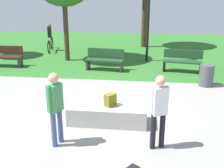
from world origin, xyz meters
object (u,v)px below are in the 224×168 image
at_px(skater_watching, 159,107).
at_px(park_bench_near_path, 183,61).
at_px(concrete_ledge, 108,114).
at_px(lamp_post, 149,9).
at_px(park_bench_far_right, 105,59).
at_px(cyclist_on_bicycle, 50,39).
at_px(skater_performing_trick, 55,104).
at_px(trash_bin, 206,75).
at_px(backpack_on_ledge, 110,100).
at_px(park_bench_far_left, 5,56).

xyz_separation_m(skater_watching, park_bench_near_path, (1.24, 6.12, -0.50)).
xyz_separation_m(concrete_ledge, lamp_post, (1.01, 6.70, 2.21)).
height_order(skater_watching, park_bench_near_path, skater_watching).
bearing_deg(park_bench_far_right, concrete_ledge, -81.14).
bearing_deg(lamp_post, cyclist_on_bicycle, 162.34).
xyz_separation_m(skater_watching, lamp_post, (-0.24, 7.78, 1.47)).
bearing_deg(cyclist_on_bicycle, skater_watching, -59.44).
relative_size(skater_performing_trick, lamp_post, 0.42).
bearing_deg(cyclist_on_bicycle, park_bench_far_right, -44.22).
xyz_separation_m(skater_performing_trick, trash_bin, (4.12, 4.52, -0.60)).
relative_size(backpack_on_ledge, lamp_post, 0.08).
height_order(concrete_ledge, skater_watching, skater_watching).
relative_size(park_bench_far_left, lamp_post, 0.40).
xyz_separation_m(park_bench_near_path, trash_bin, (0.64, -1.72, -0.09)).
relative_size(skater_watching, park_bench_far_right, 1.02).
bearing_deg(backpack_on_ledge, trash_bin, 175.47).
bearing_deg(park_bench_far_right, backpack_on_ledge, -80.33).
xyz_separation_m(concrete_ledge, skater_performing_trick, (-0.98, -1.19, 0.75)).
height_order(backpack_on_ledge, park_bench_near_path, park_bench_near_path).
relative_size(concrete_ledge, skater_performing_trick, 1.21).
height_order(park_bench_near_path, park_bench_far_right, same).
xyz_separation_m(lamp_post, cyclist_on_bicycle, (-5.35, 1.70, -1.82)).
distance_m(backpack_on_ledge, park_bench_far_left, 7.31).
distance_m(concrete_ledge, backpack_on_ledge, 0.40).
relative_size(park_bench_far_right, trash_bin, 2.11).
relative_size(park_bench_near_path, trash_bin, 2.12).
distance_m(park_bench_far_left, lamp_post, 6.83).
height_order(concrete_ledge, backpack_on_ledge, backpack_on_ledge).
xyz_separation_m(park_bench_near_path, park_bench_far_right, (-3.26, -0.12, 0.00)).
relative_size(concrete_ledge, park_bench_far_right, 1.24).
bearing_deg(skater_performing_trick, cyclist_on_bicycle, 109.33).
height_order(concrete_ledge, park_bench_far_right, park_bench_far_right).
relative_size(backpack_on_ledge, park_bench_near_path, 0.19).
xyz_separation_m(park_bench_near_path, cyclist_on_bicycle, (-6.84, 3.36, 0.15)).
relative_size(park_bench_far_left, cyclist_on_bicycle, 0.89).
bearing_deg(park_bench_near_path, cyclist_on_bicycle, 153.83).
relative_size(skater_performing_trick, cyclist_on_bicycle, 0.94).
bearing_deg(park_bench_far_left, park_bench_near_path, 0.42).
xyz_separation_m(park_bench_far_right, cyclist_on_bicycle, (-3.58, 3.48, 0.15)).
height_order(park_bench_near_path, lamp_post, lamp_post).
bearing_deg(trash_bin, concrete_ledge, -133.30).
height_order(trash_bin, cyclist_on_bicycle, cyclist_on_bicycle).
distance_m(trash_bin, cyclist_on_bicycle, 9.05).
distance_m(backpack_on_ledge, park_bench_far_right, 4.96).
relative_size(park_bench_far_right, park_bench_far_left, 1.03).
bearing_deg(skater_performing_trick, park_bench_far_left, 124.96).
bearing_deg(skater_watching, skater_performing_trick, -177.04).
height_order(lamp_post, trash_bin, lamp_post).
height_order(backpack_on_ledge, cyclist_on_bicycle, cyclist_on_bicycle).
relative_size(skater_performing_trick, skater_watching, 1.01).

